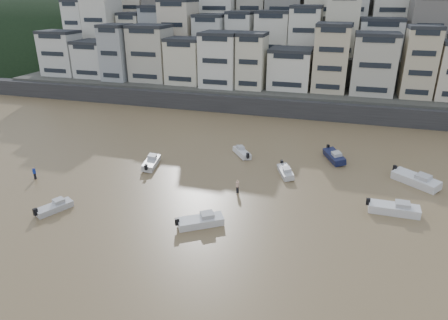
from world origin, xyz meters
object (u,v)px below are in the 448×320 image
(boat_h, at_px, (242,151))
(boat_j, at_px, (54,206))
(boat_g, at_px, (416,178))
(person_blue, at_px, (34,173))
(boat_d, at_px, (394,207))
(boat_a, at_px, (201,220))
(boat_i, at_px, (334,155))
(boat_f, at_px, (151,162))
(boat_e, at_px, (285,171))
(person_pink, at_px, (237,186))

(boat_h, relative_size, boat_j, 1.06)
(boat_g, distance_m, person_blue, 50.45)
(boat_d, height_order, person_blue, person_blue)
(boat_a, bearing_deg, person_blue, 136.01)
(boat_i, bearing_deg, person_blue, -87.76)
(boat_f, bearing_deg, boat_d, -108.36)
(boat_f, xyz_separation_m, boat_j, (-4.94, -14.85, -0.12))
(boat_h, xyz_separation_m, boat_g, (24.20, -3.47, 0.25))
(boat_h, distance_m, boat_e, 9.21)
(boat_a, distance_m, boat_g, 29.24)
(boat_d, bearing_deg, person_blue, -174.50)
(person_pink, bearing_deg, boat_h, 101.55)
(boat_e, xyz_separation_m, boat_a, (-6.82, -15.50, 0.08))
(boat_f, relative_size, boat_j, 1.20)
(boat_d, relative_size, boat_a, 1.12)
(boat_i, distance_m, person_pink, 18.15)
(boat_e, height_order, boat_a, boat_a)
(boat_a, xyz_separation_m, boat_j, (-17.14, -1.80, -0.12))
(boat_d, height_order, boat_a, boat_d)
(boat_e, xyz_separation_m, person_blue, (-32.15, -10.74, 0.21))
(boat_i, distance_m, boat_g, 11.87)
(boat_i, bearing_deg, boat_a, -52.69)
(boat_j, relative_size, person_pink, 2.59)
(boat_h, height_order, person_pink, person_pink)
(boat_f, relative_size, person_pink, 3.10)
(boat_g, distance_m, person_pink, 23.40)
(boat_i, bearing_deg, person_pink, -61.14)
(boat_j, bearing_deg, boat_f, 6.81)
(boat_h, relative_size, boat_f, 0.89)
(boat_h, height_order, person_blue, person_blue)
(boat_i, distance_m, boat_f, 27.07)
(boat_i, height_order, boat_g, boat_g)
(boat_a, bearing_deg, boat_h, 58.52)
(boat_a, bearing_deg, boat_f, 99.72)
(boat_a, bearing_deg, boat_d, -9.87)
(boat_h, xyz_separation_m, boat_j, (-16.46, -22.65, -0.04))
(boat_h, height_order, boat_j, boat_h)
(boat_g, bearing_deg, boat_a, -104.57)
(person_blue, xyz_separation_m, person_pink, (27.15, 3.85, 0.00))
(boat_d, bearing_deg, boat_f, 172.88)
(boat_f, distance_m, person_pink, 14.72)
(person_blue, bearing_deg, boat_e, 18.48)
(boat_i, bearing_deg, boat_j, -73.77)
(boat_f, xyz_separation_m, person_blue, (-13.13, -8.30, 0.14))
(boat_h, relative_size, boat_g, 0.72)
(boat_e, bearing_deg, boat_f, -104.86)
(boat_g, bearing_deg, boat_f, -134.14)
(boat_e, bearing_deg, boat_a, -45.91)
(boat_h, bearing_deg, boat_a, 145.52)
(boat_d, height_order, boat_g, boat_g)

